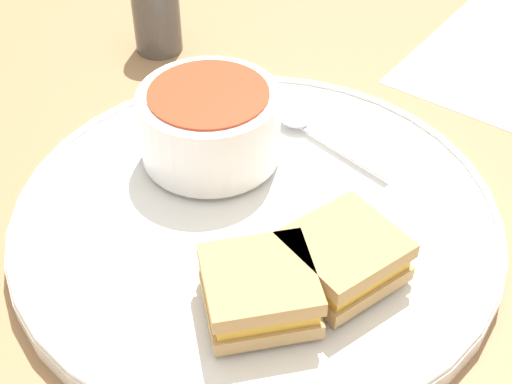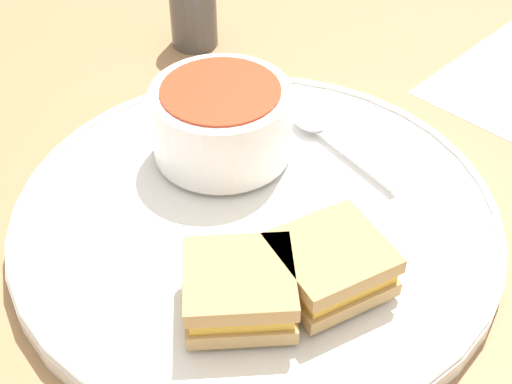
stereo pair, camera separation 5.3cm
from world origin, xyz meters
TOP-DOWN VIEW (x-y plane):
  - ground_plane at (0.00, 0.00)m, footprint 2.40×2.40m
  - plate at (0.00, 0.00)m, footprint 0.38×0.38m
  - soup_bowl at (0.08, -0.00)m, footprint 0.11×0.11m
  - spoon at (0.07, -0.08)m, footprint 0.12×0.04m
  - sandwich_half_near at (-0.09, 0.05)m, footprint 0.09×0.09m
  - sandwich_half_far at (-0.09, -0.02)m, footprint 0.08×0.08m
  - salt_shaker at (0.29, -0.04)m, footprint 0.05×0.05m

SIDE VIEW (x-z plane):
  - ground_plane at x=0.00m, z-range 0.00..0.00m
  - plate at x=0.00m, z-range 0.00..0.02m
  - spoon at x=0.07m, z-range 0.02..0.03m
  - sandwich_half_near at x=-0.09m, z-range 0.02..0.06m
  - sandwich_half_far at x=-0.09m, z-range 0.02..0.06m
  - salt_shaker at x=0.29m, z-range 0.00..0.08m
  - soup_bowl at x=0.08m, z-range 0.02..0.08m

